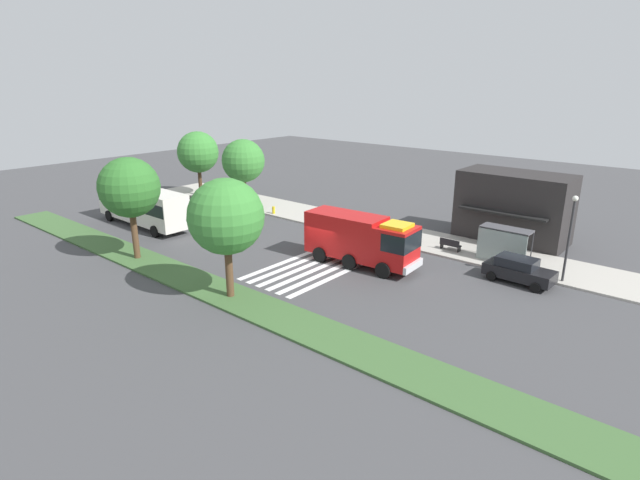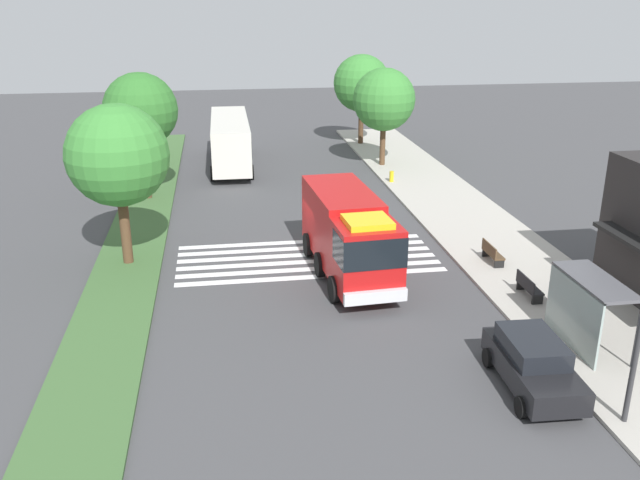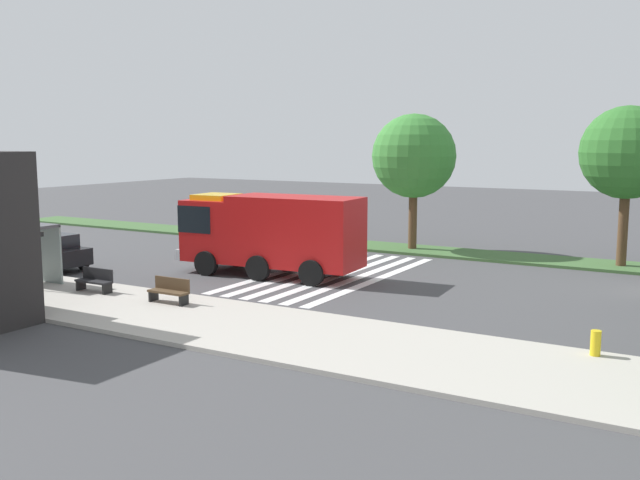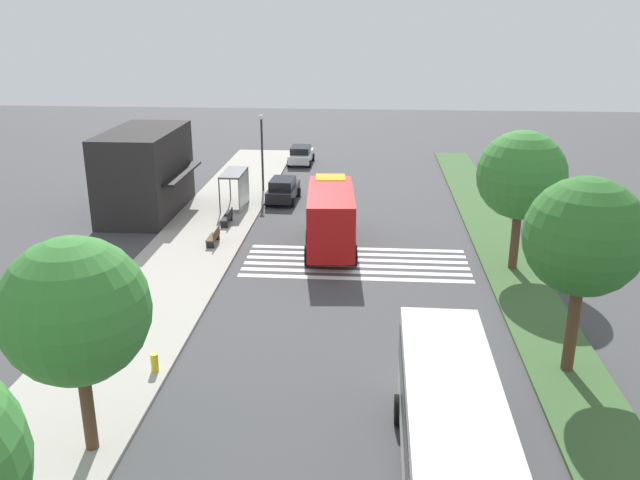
{
  "view_description": "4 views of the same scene",
  "coord_description": "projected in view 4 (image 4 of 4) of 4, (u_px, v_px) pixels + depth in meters",
  "views": [
    {
      "loc": [
        22.03,
        -25.96,
        12.7
      ],
      "look_at": [
        -0.03,
        0.13,
        1.65
      ],
      "focal_mm": 28.02,
      "sensor_mm": 36.0,
      "label": 1
    },
    {
      "loc": [
        29.6,
        -3.84,
        11.71
      ],
      "look_at": [
        1.38,
        0.45,
        1.27
      ],
      "focal_mm": 37.9,
      "sensor_mm": 36.0,
      "label": 2
    },
    {
      "loc": [
        -14.85,
        27.16,
        5.98
      ],
      "look_at": [
        0.89,
        0.05,
        1.54
      ],
      "focal_mm": 39.8,
      "sensor_mm": 36.0,
      "label": 3
    },
    {
      "loc": [
        -33.62,
        -0.64,
        12.93
      ],
      "look_at": [
        -0.22,
        1.91,
        1.45
      ],
      "focal_mm": 37.7,
      "sensor_mm": 36.0,
      "label": 4
    }
  ],
  "objects": [
    {
      "name": "median_strip",
      "position": [
        512.0,
        268.0,
        35.33
      ],
      "size": [
        60.0,
        3.0,
        0.14
      ],
      "primitive_type": "cube",
      "color": "#3D6033",
      "rests_on": "ground_plane"
    },
    {
      "name": "street_lamp",
      "position": [
        262.0,
        146.0,
        49.14
      ],
      "size": [
        0.36,
        0.36,
        5.68
      ],
      "color": "#2D2D30",
      "rests_on": "sidewalk"
    },
    {
      "name": "fire_hydrant",
      "position": [
        155.0,
        362.0,
        25.03
      ],
      "size": [
        0.28,
        0.28,
        0.7
      ],
      "primitive_type": "cylinder",
      "color": "gold",
      "rests_on": "sidewalk"
    },
    {
      "name": "sidewalk",
      "position": [
        184.0,
        259.0,
        36.6
      ],
      "size": [
        60.0,
        5.34,
        0.14
      ],
      "primitive_type": "cube",
      "color": "#ADA89E",
      "rests_on": "ground_plane"
    },
    {
      "name": "median_tree_west",
      "position": [
        521.0,
        176.0,
        33.6
      ],
      "size": [
        4.48,
        4.48,
        7.22
      ],
      "color": "#513823",
      "rests_on": "median_strip"
    },
    {
      "name": "median_tree_far_west",
      "position": [
        584.0,
        237.0,
        23.59
      ],
      "size": [
        4.29,
        4.29,
        7.4
      ],
      "color": "#513823",
      "rests_on": "median_strip"
    },
    {
      "name": "sidewalk_tree_west",
      "position": [
        75.0,
        311.0,
        19.25
      ],
      "size": [
        4.36,
        4.36,
        6.81
      ],
      "color": "#513823",
      "rests_on": "sidewalk"
    },
    {
      "name": "bench_near_shelter",
      "position": [
        228.0,
        217.0,
        42.22
      ],
      "size": [
        1.6,
        0.5,
        0.9
      ],
      "color": "black",
      "rests_on": "sidewalk"
    },
    {
      "name": "parked_car_west",
      "position": [
        283.0,
        189.0,
        47.71
      ],
      "size": [
        4.41,
        2.17,
        1.68
      ],
      "rotation": [
        0.0,
        0.0,
        -0.04
      ],
      "color": "black",
      "rests_on": "ground_plane"
    },
    {
      "name": "ground_plane",
      "position": [
        356.0,
        265.0,
        35.95
      ],
      "size": [
        120.0,
        120.0,
        0.0
      ],
      "primitive_type": "plane",
      "color": "#424244"
    },
    {
      "name": "parked_car_mid",
      "position": [
        301.0,
        155.0,
        59.42
      ],
      "size": [
        4.37,
        2.12,
        1.59
      ],
      "rotation": [
        0.0,
        0.0,
        -0.01
      ],
      "color": "silver",
      "rests_on": "ground_plane"
    },
    {
      "name": "bench_west_of_shelter",
      "position": [
        214.0,
        237.0,
        38.62
      ],
      "size": [
        1.6,
        0.5,
        0.9
      ],
      "color": "#4C3823",
      "rests_on": "sidewalk"
    },
    {
      "name": "bus_stop_shelter",
      "position": [
        239.0,
        182.0,
        45.57
      ],
      "size": [
        3.5,
        1.4,
        2.46
      ],
      "color": "#4C4C51",
      "rests_on": "sidewalk"
    },
    {
      "name": "crosswalk",
      "position": [
        356.0,
        263.0,
        36.27
      ],
      "size": [
        4.95,
        12.07,
        0.01
      ],
      "color": "silver",
      "rests_on": "ground_plane"
    },
    {
      "name": "transit_bus",
      "position": [
        453.0,
        443.0,
        17.8
      ],
      "size": [
        11.05,
        2.93,
        3.44
      ],
      "rotation": [
        0.0,
        0.0,
        3.13
      ],
      "color": "silver",
      "rests_on": "ground_plane"
    },
    {
      "name": "storefront_building",
      "position": [
        145.0,
        172.0,
        44.23
      ],
      "size": [
        8.54,
        5.07,
        5.61
      ],
      "color": "#282626",
      "rests_on": "ground_plane"
    },
    {
      "name": "fire_truck",
      "position": [
        331.0,
        214.0,
        38.01
      ],
      "size": [
        8.5,
        3.22,
        3.56
      ],
      "rotation": [
        0.0,
        0.0,
        0.07
      ],
      "color": "#B71414",
      "rests_on": "ground_plane"
    }
  ]
}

